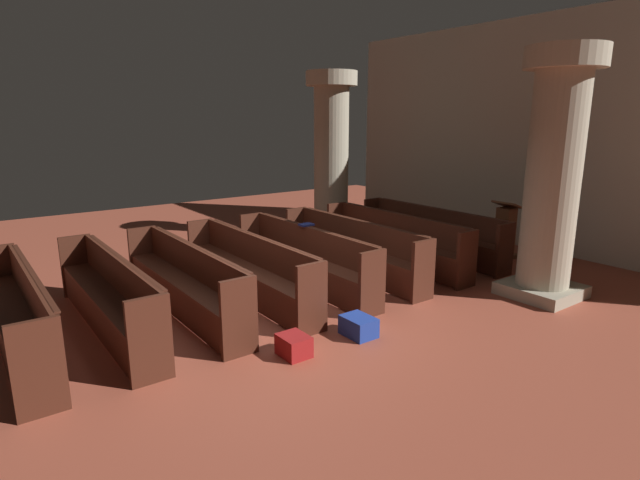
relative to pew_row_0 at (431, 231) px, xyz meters
The scene contains 16 objects.
ground_plane 4.00m from the pew_row_0, 79.15° to the right, with size 19.20×19.20×0.00m, color #9E4733.
back_wall 2.90m from the pew_row_0, 71.09° to the left, with size 10.00×0.16×4.50m, color beige.
pew_row_0 is the anchor object (origin of this frame).
pew_row_1 0.98m from the pew_row_0, 90.00° to the right, with size 3.31×0.46×0.91m.
pew_row_2 1.96m from the pew_row_0, 90.00° to the right, with size 3.31×0.46×0.91m.
pew_row_3 2.95m from the pew_row_0, 90.00° to the right, with size 3.31×0.47×0.91m.
pew_row_4 3.93m from the pew_row_0, 90.00° to the right, with size 3.31×0.46×0.91m.
pew_row_5 4.91m from the pew_row_0, 90.00° to the right, with size 3.31×0.46×0.91m.
pew_row_6 5.89m from the pew_row_0, 90.00° to the right, with size 3.31×0.47×0.91m.
pew_row_7 6.88m from the pew_row_0, 90.00° to the right, with size 3.31×0.46×0.91m.
pillar_aisle_side 2.88m from the pew_row_0, ahead, with size 1.08×1.08×3.54m.
pillar_far_side 2.86m from the pew_row_0, 168.67° to the right, with size 1.08×1.08×3.54m.
lectern 1.40m from the pew_row_0, 50.61° to the left, with size 0.48×0.45×1.08m.
hymn_book 2.80m from the pew_row_0, 93.93° to the right, with size 0.17×0.22×0.03m, color navy.
kneeler_box_red 4.87m from the pew_row_0, 66.10° to the right, with size 0.36×0.29×0.24m, color maroon.
kneeler_box_blue 4.05m from the pew_row_0, 60.43° to the right, with size 0.42×0.31×0.24m, color navy.
Camera 1 is at (5.62, -3.43, 2.61)m, focal length 28.63 mm.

